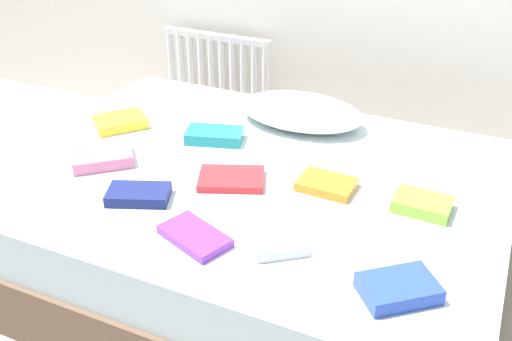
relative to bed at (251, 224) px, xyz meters
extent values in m
plane|color=#9E998E|center=(0.00, 0.00, -0.25)|extent=(8.00, 8.00, 0.00)
cube|color=brown|center=(0.00, 0.00, -0.11)|extent=(2.00, 1.50, 0.28)
cube|color=silver|center=(0.00, 0.00, 0.14)|extent=(1.96, 1.46, 0.22)
cylinder|color=white|center=(-1.12, 1.20, 0.11)|extent=(0.04, 0.04, 0.55)
cylinder|color=white|center=(-1.05, 1.20, 0.11)|extent=(0.04, 0.04, 0.55)
cylinder|color=white|center=(-0.98, 1.20, 0.11)|extent=(0.04, 0.04, 0.55)
cylinder|color=white|center=(-0.90, 1.20, 0.11)|extent=(0.04, 0.04, 0.55)
cylinder|color=white|center=(-0.83, 1.20, 0.11)|extent=(0.04, 0.04, 0.55)
cylinder|color=white|center=(-0.76, 1.20, 0.11)|extent=(0.04, 0.04, 0.55)
cylinder|color=white|center=(-0.68, 1.20, 0.11)|extent=(0.04, 0.04, 0.55)
cylinder|color=white|center=(-0.61, 1.20, 0.11)|extent=(0.04, 0.04, 0.55)
cylinder|color=white|center=(-0.54, 1.20, 0.11)|extent=(0.04, 0.04, 0.55)
cylinder|color=white|center=(-0.47, 1.20, 0.11)|extent=(0.04, 0.04, 0.55)
cube|color=white|center=(-0.79, 1.20, 0.37)|extent=(0.70, 0.04, 0.04)
cube|color=white|center=(-0.79, 1.20, -0.14)|extent=(0.70, 0.04, 0.04)
ellipsoid|color=white|center=(0.02, 0.50, 0.32)|extent=(0.58, 0.36, 0.13)
cube|color=#2847B7|center=(0.70, -0.47, 0.28)|extent=(0.26, 0.25, 0.05)
cube|color=purple|center=(0.02, -0.49, 0.27)|extent=(0.27, 0.21, 0.03)
cube|color=navy|center=(-0.29, -0.36, 0.27)|extent=(0.26, 0.21, 0.04)
cube|color=#8CC638|center=(0.67, 0.01, 0.28)|extent=(0.20, 0.15, 0.05)
cube|color=red|center=(-0.03, -0.10, 0.27)|extent=(0.30, 0.26, 0.03)
cube|color=pink|center=(-0.59, -0.18, 0.28)|extent=(0.30, 0.29, 0.05)
cube|color=teal|center=(-0.26, 0.18, 0.28)|extent=(0.27, 0.20, 0.05)
cube|color=orange|center=(0.31, 0.01, 0.27)|extent=(0.21, 0.16, 0.04)
cube|color=yellow|center=(-0.72, 0.13, 0.28)|extent=(0.27, 0.28, 0.05)
cube|color=white|center=(0.29, -0.41, 0.27)|extent=(0.22, 0.21, 0.04)
camera|label=1|loc=(0.86, -1.83, 1.42)|focal=41.23mm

